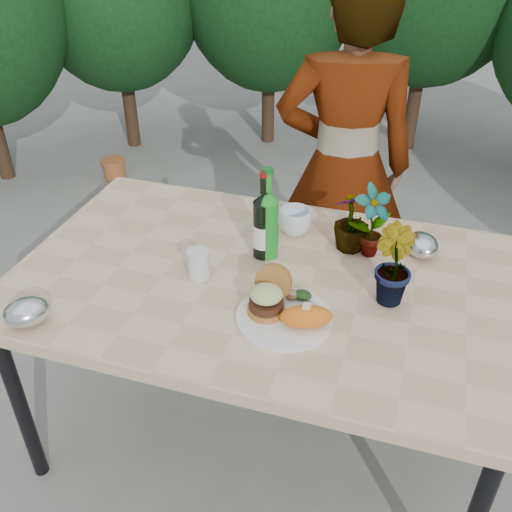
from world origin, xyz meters
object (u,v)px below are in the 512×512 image
(patio_table, at_px, (263,290))
(wine_bottle, at_px, (264,226))
(person, at_px, (344,168))
(dinner_plate, at_px, (284,318))

(patio_table, distance_m, wine_bottle, 0.21)
(person, bearing_deg, wine_bottle, 62.94)
(dinner_plate, distance_m, person, 0.96)
(dinner_plate, bearing_deg, patio_table, 122.49)
(dinner_plate, xyz_separation_m, wine_bottle, (-0.15, 0.31, 0.11))
(patio_table, xyz_separation_m, dinner_plate, (0.12, -0.19, 0.06))
(patio_table, height_order, wine_bottle, wine_bottle)
(patio_table, bearing_deg, dinner_plate, -57.51)
(dinner_plate, relative_size, person, 0.18)
(dinner_plate, height_order, wine_bottle, wine_bottle)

